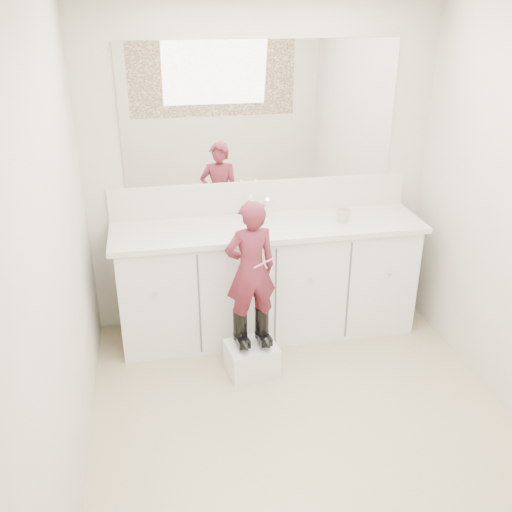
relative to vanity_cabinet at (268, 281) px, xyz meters
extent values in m
plane|color=#968862|center=(0.00, -1.23, -0.42)|extent=(3.00, 3.00, 0.00)
plane|color=beige|center=(0.00, 0.27, 0.77)|extent=(2.60, 0.00, 2.60)
plane|color=beige|center=(0.00, -2.73, 0.77)|extent=(2.60, 0.00, 2.60)
plane|color=beige|center=(-1.30, -1.23, 0.78)|extent=(0.00, 3.00, 3.00)
cube|color=silver|center=(0.00, 0.00, 0.00)|extent=(2.20, 0.55, 0.85)
cube|color=beige|center=(0.00, -0.01, 0.45)|extent=(2.28, 0.58, 0.04)
cube|color=beige|center=(0.00, 0.26, 0.59)|extent=(2.28, 0.03, 0.25)
cube|color=white|center=(0.00, 0.26, 1.22)|extent=(2.00, 0.02, 1.00)
cube|color=#472819|center=(0.00, -2.71, 1.22)|extent=(2.00, 0.01, 1.20)
cylinder|color=silver|center=(0.00, 0.15, 0.52)|extent=(0.08, 0.08, 0.10)
imported|color=#BFB099|center=(0.55, -0.06, 0.51)|extent=(0.11, 0.11, 0.10)
imported|color=white|center=(-0.11, 0.08, 0.57)|extent=(0.12, 0.12, 0.20)
cube|color=silver|center=(-0.22, -0.53, -0.32)|extent=(0.37, 0.32, 0.21)
imported|color=#962E3F|center=(-0.22, -0.51, 0.36)|extent=(0.37, 0.27, 0.95)
cylinder|color=#E15798|center=(-0.15, -0.59, 0.44)|extent=(0.14, 0.03, 0.06)
camera|label=1|loc=(-0.82, -3.78, 2.00)|focal=40.00mm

